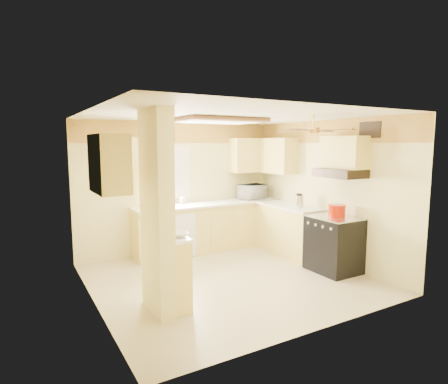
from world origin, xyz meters
TOP-DOWN VIEW (x-y plane):
  - floor at (0.00, 0.00)m, footprint 4.00×4.00m
  - ceiling at (0.00, 0.00)m, footprint 4.00×4.00m
  - wall_back at (0.00, 1.90)m, footprint 4.00×0.00m
  - wall_front at (0.00, -1.90)m, footprint 4.00×0.00m
  - wall_left at (-2.00, 0.00)m, footprint 0.00×3.80m
  - wall_right at (2.00, 0.00)m, footprint 0.00×3.80m
  - wallpaper_border at (0.00, 1.88)m, footprint 4.00×0.02m
  - partition_column at (-1.35, -0.55)m, footprint 0.20×0.70m
  - partition_ledge at (-1.13, -0.55)m, footprint 0.25×0.55m
  - ledge_top at (-1.13, -0.55)m, footprint 0.28×0.58m
  - lower_cabinets_back at (0.50, 1.60)m, footprint 3.00×0.60m
  - lower_cabinets_right at (1.70, 0.60)m, footprint 0.60×1.40m
  - countertop_back at (0.50, 1.59)m, footprint 3.04×0.64m
  - countertop_right at (1.69, 0.60)m, footprint 0.64×1.44m
  - dishwasher_panel at (-0.25, 1.29)m, footprint 0.58×0.02m
  - window at (-0.25, 1.89)m, footprint 0.92×0.02m
  - upper_cab_back_left at (-0.85, 1.72)m, footprint 0.60×0.35m
  - upper_cab_back_right at (1.55, 1.72)m, footprint 0.90×0.35m
  - upper_cab_right at (1.82, 1.25)m, footprint 0.35×1.00m
  - upper_cab_left_wall at (-1.82, -0.25)m, footprint 0.35×0.75m
  - upper_cab_over_stove at (1.82, -0.55)m, footprint 0.35×0.76m
  - stove at (1.67, -0.55)m, footprint 0.68×0.77m
  - range_hood at (1.74, -0.55)m, footprint 0.50×0.76m
  - poster_menu at (-1.24, -0.55)m, footprint 0.02×0.42m
  - poster_nashville at (-1.24, -0.55)m, footprint 0.02×0.42m
  - ceiling_light_panel at (0.10, 0.50)m, footprint 1.35×0.95m
  - ceiling_fan at (1.00, -0.70)m, footprint 1.15×1.15m
  - vent_grate at (1.98, -0.90)m, footprint 0.02×0.40m
  - microwave at (1.53, 1.63)m, footprint 0.58×0.43m
  - bowl at (-1.09, -0.61)m, footprint 0.30×0.30m
  - dutch_oven at (1.71, -0.55)m, footprint 0.29×0.29m
  - kettle at (1.67, 0.33)m, footprint 0.16×0.16m
  - dish_rack at (-0.69, 1.59)m, footprint 0.37×0.30m
  - utensil_crock at (-0.02, 1.73)m, footprint 0.10×0.10m

SIDE VIEW (x-z plane):
  - floor at x=0.00m, z-range 0.00..0.00m
  - dishwasher_panel at x=-0.25m, z-range 0.03..0.83m
  - partition_ledge at x=-1.13m, z-range 0.00..0.90m
  - lower_cabinets_back at x=0.50m, z-range 0.00..0.90m
  - lower_cabinets_right at x=1.70m, z-range 0.00..0.90m
  - stove at x=1.67m, z-range 0.00..0.92m
  - ledge_top at x=-1.13m, z-range 0.90..0.94m
  - countertop_back at x=0.50m, z-range 0.90..0.94m
  - countertop_right at x=1.69m, z-range 0.90..0.94m
  - bowl at x=-1.09m, z-range 0.94..1.00m
  - utensil_crock at x=-0.02m, z-range 0.91..1.10m
  - dish_rack at x=-0.69m, z-range 0.91..1.11m
  - dutch_oven at x=1.71m, z-range 0.92..1.11m
  - kettle at x=1.67m, z-range 0.93..1.18m
  - microwave at x=1.53m, z-range 0.94..1.24m
  - poster_nashville at x=-1.24m, z-range 0.92..1.48m
  - wall_back at x=0.00m, z-range -0.75..3.25m
  - wall_front at x=0.00m, z-range -0.75..3.25m
  - wall_left at x=-2.00m, z-range -0.65..3.15m
  - wall_right at x=2.00m, z-range -0.65..3.15m
  - partition_column at x=-1.35m, z-range 0.00..2.50m
  - window at x=-0.25m, z-range 1.04..2.06m
  - range_hood at x=1.74m, z-range 1.55..1.69m
  - upper_cab_back_left at x=-0.85m, z-range 1.50..2.20m
  - upper_cab_back_right at x=1.55m, z-range 1.50..2.20m
  - upper_cab_right at x=1.82m, z-range 1.50..2.20m
  - upper_cab_left_wall at x=-1.82m, z-range 1.50..2.20m
  - poster_menu at x=-1.24m, z-range 1.57..2.14m
  - upper_cab_over_stove at x=1.82m, z-range 1.69..2.21m
  - ceiling_fan at x=1.00m, z-range 2.16..2.42m
  - wallpaper_border at x=0.00m, z-range 2.10..2.50m
  - vent_grate at x=1.98m, z-range 2.17..2.42m
  - ceiling_light_panel at x=0.10m, z-range 2.42..2.49m
  - ceiling at x=0.00m, z-range 2.50..2.50m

